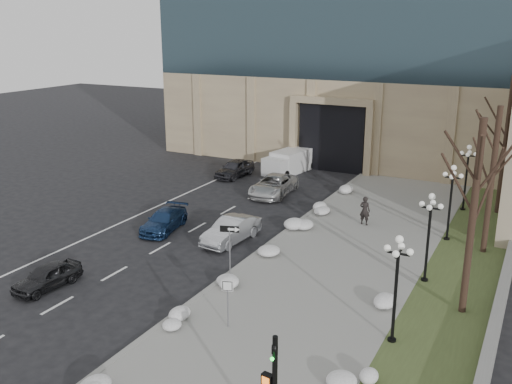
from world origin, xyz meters
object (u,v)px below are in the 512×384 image
keep_sign (228,294)px  lamppost_b (429,226)px  car_d (274,185)px  pedestrian (365,211)px  car_a (47,276)px  car_e (235,168)px  box_truck (291,161)px  lamppost_c (451,193)px  car_b (231,230)px  lamppost_d (467,169)px  car_c (164,221)px  one_way_sign (233,235)px  lamppost_a (397,275)px

keep_sign → lamppost_b: bearing=34.7°
car_d → pedestrian: (8.34, -3.70, 0.31)m
car_a → car_e: bearing=100.5°
pedestrian → car_e: bearing=-23.4°
box_truck → lamppost_c: 19.05m
car_a → car_e: size_ratio=0.83×
car_e → car_b: bearing=-58.1°
box_truck → keep_sign: 27.69m
box_truck → lamppost_d: lamppost_d is taller
lamppost_d → keep_sign: bearing=-106.9°
car_a → box_truck: 26.95m
lamppost_d → car_c: bearing=-141.9°
one_way_sign → car_a: bearing=-162.9°
car_e → lamppost_b: (18.89, -13.71, 2.32)m
lamppost_b → lamppost_a: bearing=-90.0°
car_c → lamppost_d: 20.99m
car_a → car_c: size_ratio=0.82×
car_b → car_c: (-4.83, -0.20, -0.10)m
pedestrian → box_truck: pedestrian is taller
box_truck → lamppost_c: lamppost_c is taller
car_e → keep_sign: size_ratio=1.91×
car_d → one_way_sign: bearing=-76.0°
car_c → lamppost_a: bearing=-32.3°
car_a → lamppost_d: bearing=58.3°
lamppost_c → car_e: bearing=159.1°
car_e → lamppost_b: size_ratio=0.93×
car_a → lamppost_c: (16.62, 15.83, 2.45)m
car_c → car_b: bearing=-7.9°
car_b → lamppost_c: lamppost_c is taller
car_a → car_c: 9.49m
car_c → lamppost_a: 17.88m
car_e → keep_sign: bearing=-57.9°
car_d → pedestrian: bearing=-27.6°
car_c → pedestrian: bearing=20.3°
car_b → car_e: size_ratio=1.02×
keep_sign → lamppost_a: 7.07m
lamppost_a → pedestrian: bearing=111.6°
one_way_sign → keep_sign: (2.45, -4.76, -0.61)m
car_d → lamppost_c: size_ratio=1.15×
box_truck → keep_sign: bearing=-62.0°
box_truck → lamppost_c: bearing=-26.3°
car_d → lamppost_d: (13.60, 2.57, 2.31)m
car_c → one_way_sign: size_ratio=1.58×
lamppost_c → lamppost_d: size_ratio=1.00×
keep_sign → lamppost_d: (6.58, 21.67, 1.38)m
car_d → lamppost_a: (13.60, -16.93, 2.31)m
car_a → car_c: (0.21, 9.48, 0.02)m
car_d → lamppost_c: (13.60, -3.93, 2.31)m
car_d → lamppost_c: bearing=-19.8°
keep_sign → lamppost_a: size_ratio=0.48×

